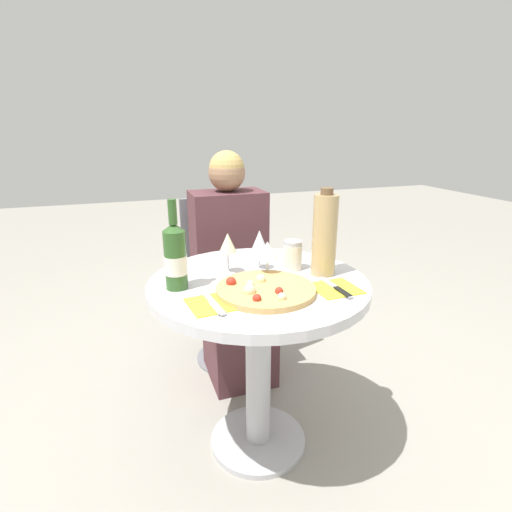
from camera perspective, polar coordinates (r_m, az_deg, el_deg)
ground_plane at (r=1.84m, az=0.30°, el=-24.96°), size 12.00×12.00×0.00m
dining_table at (r=1.51m, az=0.33°, el=-9.24°), size 0.80×0.80×0.72m
chair_behind_diner at (r=2.22m, az=-4.31°, el=-4.05°), size 0.43×0.43×0.89m
seated_diner at (r=2.05m, az=-3.28°, el=-3.30°), size 0.37×0.46×1.14m
pizza_large at (r=1.33m, az=1.26°, el=-4.81°), size 0.33×0.33×0.05m
wine_bottle at (r=1.36m, az=-11.45°, el=-0.07°), size 0.08×0.08×0.31m
tall_carafe at (r=1.48m, az=9.77°, el=3.03°), size 0.09×0.09×0.32m
sugar_shaker at (r=1.54m, az=5.24°, el=0.12°), size 0.07×0.07×0.11m
wine_glass_back_left at (r=1.49m, az=-4.05°, el=1.75°), size 0.07×0.07×0.15m
wine_glass_front_right at (r=1.45m, az=1.64°, el=0.75°), size 0.08×0.08×0.13m
wine_glass_back_right at (r=1.52m, az=0.49°, el=2.06°), size 0.07×0.07×0.15m
place_setting_left at (r=1.26m, az=-6.13°, el=-6.81°), size 0.17×0.19×0.01m
place_setting_right at (r=1.39m, az=11.34°, el=-4.55°), size 0.16×0.19×0.01m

